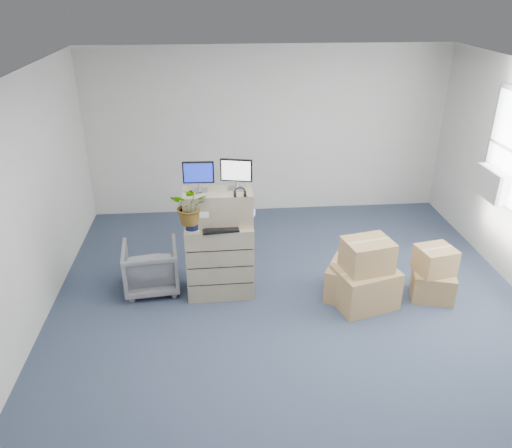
# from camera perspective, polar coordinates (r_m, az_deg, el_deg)

# --- Properties ---
(ground) EXTENTS (7.00, 7.00, 0.00)m
(ground) POSITION_cam_1_polar(r_m,az_deg,el_deg) (5.96, 4.85, -12.11)
(ground) COLOR #273046
(ground) RESTS_ON ground
(wall_back) EXTENTS (6.00, 0.02, 2.80)m
(wall_back) POSITION_cam_1_polar(r_m,az_deg,el_deg) (8.48, 1.33, 10.48)
(wall_back) COLOR #B8B7AF
(wall_back) RESTS_ON ground
(ac_unit) EXTENTS (0.24, 0.60, 0.40)m
(ac_unit) POSITION_cam_1_polar(r_m,az_deg,el_deg) (7.51, 25.58, 4.18)
(ac_unit) COLOR silver
(ac_unit) RESTS_ON wall_right
(filing_cabinet_lower) EXTENTS (0.85, 0.53, 0.98)m
(filing_cabinet_lower) POSITION_cam_1_polar(r_m,az_deg,el_deg) (6.38, -4.16, -3.96)
(filing_cabinet_lower) COLOR gray
(filing_cabinet_lower) RESTS_ON ground
(filing_cabinet_upper) EXTENTS (0.85, 0.43, 0.42)m
(filing_cabinet_upper) POSITION_cam_1_polar(r_m,az_deg,el_deg) (6.10, -4.39, 1.95)
(filing_cabinet_upper) COLOR gray
(filing_cabinet_upper) RESTS_ON filing_cabinet_lower
(monitor_left) EXTENTS (0.37, 0.15, 0.37)m
(monitor_left) POSITION_cam_1_polar(r_m,az_deg,el_deg) (5.97, -6.60, 5.62)
(monitor_left) COLOR #99999E
(monitor_left) RESTS_ON filing_cabinet_upper
(monitor_right) EXTENTS (0.38, 0.19, 0.38)m
(monitor_right) POSITION_cam_1_polar(r_m,az_deg,el_deg) (5.98, -2.27, 5.88)
(monitor_right) COLOR #99999E
(monitor_right) RESTS_ON filing_cabinet_upper
(headphones) EXTENTS (0.15, 0.02, 0.14)m
(headphones) POSITION_cam_1_polar(r_m,az_deg,el_deg) (5.85, -1.85, 3.59)
(headphones) COLOR black
(headphones) RESTS_ON filing_cabinet_upper
(keyboard) EXTENTS (0.45, 0.22, 0.02)m
(keyboard) POSITION_cam_1_polar(r_m,az_deg,el_deg) (5.99, -4.06, -0.64)
(keyboard) COLOR black
(keyboard) RESTS_ON filing_cabinet_lower
(mouse) EXTENTS (0.10, 0.08, 0.03)m
(mouse) POSITION_cam_1_polar(r_m,az_deg,el_deg) (6.06, -1.11, -0.20)
(mouse) COLOR silver
(mouse) RESTS_ON filing_cabinet_lower
(water_bottle) EXTENTS (0.06, 0.06, 0.22)m
(water_bottle) POSITION_cam_1_polar(r_m,az_deg,el_deg) (6.14, -3.34, 1.13)
(water_bottle) COLOR #919499
(water_bottle) RESTS_ON filing_cabinet_lower
(phone_dock) EXTENTS (0.06, 0.05, 0.12)m
(phone_dock) POSITION_cam_1_polar(r_m,az_deg,el_deg) (6.15, -4.48, 0.41)
(phone_dock) COLOR silver
(phone_dock) RESTS_ON filing_cabinet_lower
(external_drive) EXTENTS (0.19, 0.16, 0.05)m
(external_drive) POSITION_cam_1_polar(r_m,az_deg,el_deg) (6.24, -1.54, 0.72)
(external_drive) COLOR black
(external_drive) RESTS_ON filing_cabinet_lower
(tissue_box) EXTENTS (0.24, 0.17, 0.08)m
(tissue_box) POSITION_cam_1_polar(r_m,az_deg,el_deg) (6.22, -1.16, 1.29)
(tissue_box) COLOR #4497E8
(tissue_box) RESTS_ON external_drive
(potted_plant) EXTENTS (0.50, 0.54, 0.46)m
(potted_plant) POSITION_cam_1_polar(r_m,az_deg,el_deg) (5.93, -7.45, 1.60)
(potted_plant) COLOR #9AB390
(potted_plant) RESTS_ON filing_cabinet_lower
(office_chair) EXTENTS (0.75, 0.71, 0.70)m
(office_chair) POSITION_cam_1_polar(r_m,az_deg,el_deg) (6.63, -11.92, -4.62)
(office_chair) COLOR slate
(office_chair) RESTS_ON ground
(cardboard_boxes) EXTENTS (1.72, 0.96, 0.89)m
(cardboard_boxes) POSITION_cam_1_polar(r_m,az_deg,el_deg) (6.45, 13.71, -6.01)
(cardboard_boxes) COLOR #A4834F
(cardboard_boxes) RESTS_ON ground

